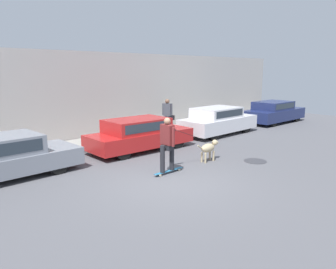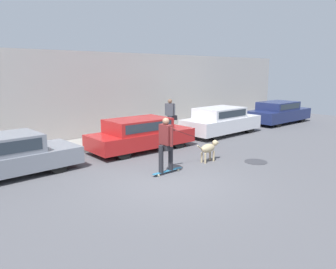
# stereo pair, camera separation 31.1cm
# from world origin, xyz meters

# --- Properties ---
(ground_plane) EXTENTS (36.00, 36.00, 0.00)m
(ground_plane) POSITION_xyz_m (0.00, 0.00, 0.00)
(ground_plane) COLOR #545459
(back_wall) EXTENTS (32.00, 0.30, 3.99)m
(back_wall) POSITION_xyz_m (0.00, 7.08, 2.00)
(back_wall) COLOR #B2ADA8
(back_wall) RESTS_ON ground_plane
(sidewalk_curb) EXTENTS (30.00, 2.19, 0.11)m
(sidewalk_curb) POSITION_xyz_m (0.00, 5.82, 0.05)
(sidewalk_curb) COLOR gray
(sidewalk_curb) RESTS_ON ground_plane
(parked_car_1) EXTENTS (4.34, 1.79, 1.29)m
(parked_car_1) POSITION_xyz_m (1.71, 3.64, 0.64)
(parked_car_1) COLOR black
(parked_car_1) RESTS_ON ground_plane
(parked_car_2) EXTENTS (4.35, 1.86, 1.35)m
(parked_car_2) POSITION_xyz_m (6.67, 3.64, 0.67)
(parked_car_2) COLOR black
(parked_car_2) RESTS_ON ground_plane
(parked_car_3) EXTENTS (4.45, 1.79, 1.30)m
(parked_car_3) POSITION_xyz_m (12.07, 3.64, 0.64)
(parked_car_3) COLOR black
(parked_car_3) RESTS_ON ground_plane
(dog) EXTENTS (1.07, 0.31, 0.73)m
(dog) POSITION_xyz_m (2.49, 0.71, 0.48)
(dog) COLOR tan
(dog) RESTS_ON ground_plane
(skateboarder) EXTENTS (2.87, 0.61, 1.75)m
(skateboarder) POSITION_xyz_m (0.47, 0.65, 1.00)
(skateboarder) COLOR beige
(skateboarder) RESTS_ON ground_plane
(pedestrian_with_bag) EXTENTS (0.42, 0.56, 1.67)m
(pedestrian_with_bag) POSITION_xyz_m (4.73, 5.26, 1.05)
(pedestrian_with_bag) COLOR #3D4760
(pedestrian_with_bag) RESTS_ON sidewalk_curb
(manhole_cover) EXTENTS (0.78, 0.78, 0.01)m
(manhole_cover) POSITION_xyz_m (3.70, -0.42, 0.01)
(manhole_cover) COLOR #38383D
(manhole_cover) RESTS_ON ground_plane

